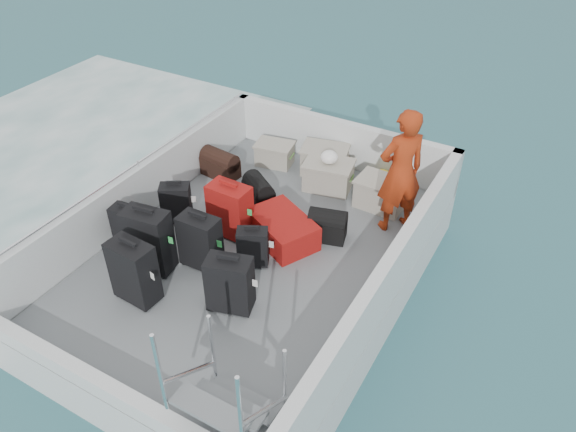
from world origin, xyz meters
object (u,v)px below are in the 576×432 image
crate_0 (275,155)px  crate_3 (381,194)px  suitcase_6 (230,285)px  suitcase_7 (253,248)px  passenger (401,172)px  suitcase_5 (230,211)px  suitcase_1 (129,228)px  suitcase_2 (176,204)px  suitcase_3 (134,272)px  crate_1 (325,161)px  suitcase_8 (283,229)px  crate_2 (328,176)px  suitcase_4 (200,242)px  suitcase_0 (149,241)px

crate_0 → crate_3: (1.82, -0.24, 0.03)m
suitcase_6 → crate_0: 3.04m
suitcase_7 → passenger: 2.03m
suitcase_5 → suitcase_1: bearing=-136.7°
suitcase_2 → suitcase_3: suitcase_3 is taller
suitcase_7 → passenger: (1.18, 1.54, 0.58)m
suitcase_1 → suitcase_2: 0.72m
suitcase_5 → crate_1: suitcase_5 is taller
suitcase_3 → crate_3: size_ratio=1.19×
suitcase_6 → suitcase_7: size_ratio=1.31×
suitcase_6 → suitcase_8: (-0.10, 1.28, -0.16)m
suitcase_2 → crate_2: bearing=19.2°
suitcase_6 → crate_2: size_ratio=1.03×
suitcase_1 → suitcase_6: (1.66, -0.25, 0.04)m
suitcase_4 → suitcase_8: bearing=55.2°
suitcase_3 → crate_1: suitcase_3 is taller
suitcase_2 → suitcase_3: 1.45m
suitcase_3 → crate_3: bearing=64.4°
suitcase_0 → suitcase_5: size_ratio=1.13×
suitcase_7 → crate_1: size_ratio=0.80×
suitcase_0 → suitcase_4: suitcase_0 is taller
suitcase_5 → passenger: passenger is taller
suitcase_8 → suitcase_2: bearing=130.4°
suitcase_4 → crate_3: size_ratio=1.09×
suitcase_7 → suitcase_8: 0.58m
suitcase_3 → suitcase_5: bearing=84.3°
suitcase_0 → suitcase_6: 1.18m
suitcase_1 → suitcase_3: size_ratio=0.77×
crate_3 → crate_1: bearing=159.1°
suitcase_3 → crate_0: suitcase_3 is taller
suitcase_2 → passenger: passenger is taller
suitcase_7 → suitcase_8: (0.07, 0.57, -0.08)m
suitcase_1 → suitcase_7: bearing=9.9°
passenger → crate_0: bearing=-62.8°
suitcase_6 → suitcase_7: (-0.17, 0.71, -0.08)m
suitcase_3 → passenger: 3.34m
crate_3 → suitcase_4: bearing=-122.4°
crate_2 → crate_3: bearing=-3.3°
crate_2 → suitcase_8: bearing=-88.5°
suitcase_6 → crate_1: suitcase_6 is taller
suitcase_4 → passenger: size_ratio=0.42×
suitcase_0 → suitcase_7: size_ratio=1.58×
suitcase_3 → suitcase_6: 1.06m
suitcase_4 → suitcase_6: 0.80m
suitcase_5 → passenger: 2.16m
crate_0 → crate_1: crate_1 is taller
suitcase_5 → crate_2: 1.67m
suitcase_2 → suitcase_6: suitcase_6 is taller
suitcase_3 → passenger: bearing=56.8°
suitcase_2 → suitcase_5: bearing=-22.2°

